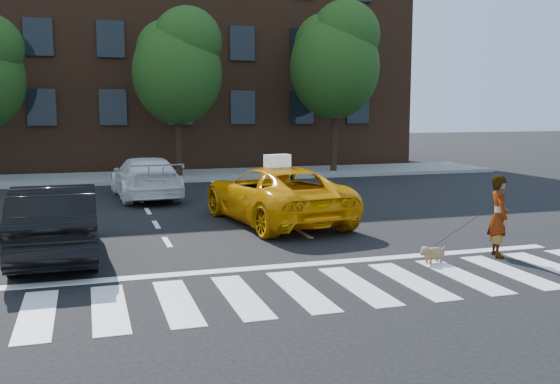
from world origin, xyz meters
name	(u,v)px	position (x,y,z in m)	size (l,w,h in m)	color
ground	(301,291)	(0.00, 0.00, 0.00)	(120.00, 120.00, 0.00)	black
crosswalk	(301,291)	(0.00, 0.00, 0.01)	(13.00, 2.40, 0.01)	silver
stop_line	(273,267)	(0.00, 1.60, 0.01)	(12.00, 0.30, 0.01)	silver
sidewalk_far	(166,176)	(0.00, 17.50, 0.07)	(30.00, 4.00, 0.15)	slate
building	(146,50)	(0.00, 25.00, 6.00)	(26.00, 10.00, 12.00)	#4C2C1B
tree_mid	(178,62)	(0.53, 17.00, 4.85)	(3.69, 3.69, 7.10)	black
tree_right	(336,56)	(7.53, 17.00, 5.26)	(4.00, 4.00, 7.70)	black
taxi	(275,194)	(1.40, 6.06, 0.73)	(2.42, 5.25, 1.46)	orange
black_sedan	(55,221)	(-3.87, 3.64, 0.73)	(1.54, 4.41, 1.45)	black
white_suv	(145,178)	(-1.40, 11.54, 0.68)	(1.91, 4.70, 1.36)	silver
woman	(499,216)	(4.54, 1.10, 0.81)	(0.59, 0.39, 1.63)	#999999
dog	(432,253)	(2.98, 0.97, 0.21)	(0.62, 0.31, 0.35)	#956C4C
taxi_sign	(277,161)	(1.40, 5.86, 1.62)	(0.65, 0.28, 0.32)	white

